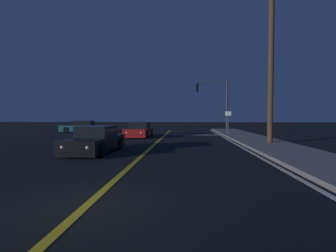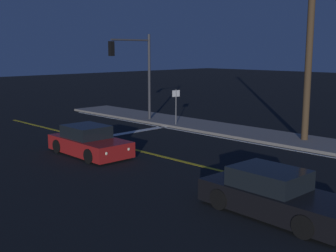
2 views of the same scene
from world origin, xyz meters
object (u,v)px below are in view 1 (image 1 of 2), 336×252
Objects in this scene: car_following_oncoming_black at (95,141)px; utility_pole_right at (271,57)px; car_side_waiting_red at (139,130)px; street_sign_corner at (228,119)px; car_mid_block_teal at (82,127)px; traffic_signal_near_right at (216,98)px.

car_following_oncoming_black is 12.06m from utility_pole_right.
street_sign_corner reaches higher than car_side_waiting_red.
street_sign_corner is (16.05, -4.20, 1.00)m from car_mid_block_teal.
car_following_oncoming_black is 18.20m from car_mid_block_teal.
car_mid_block_teal is at bearing 165.34° from street_sign_corner.
street_sign_corner is (0.86, -2.80, -2.25)m from traffic_signal_near_right.
car_side_waiting_red is at bearing -131.38° from car_mid_block_teal.
utility_pole_right is (9.59, -5.65, 5.07)m from car_side_waiting_red.
car_side_waiting_red is 1.85× the size of street_sign_corner.
traffic_signal_near_right is at bearing -143.53° from car_side_waiting_red.
utility_pole_right is at bearing 101.78° from traffic_signal_near_right.
car_mid_block_teal is (-7.42, 16.61, -0.00)m from car_following_oncoming_black.
utility_pole_right reaches higher than street_sign_corner.
utility_pole_right reaches higher than car_side_waiting_red.
car_side_waiting_red is 12.23m from utility_pole_right.
traffic_signal_near_right is 11.22m from utility_pole_right.
car_following_oncoming_black is 0.80× the size of traffic_signal_near_right.
car_following_oncoming_black is at bearing 62.95° from traffic_signal_near_right.
utility_pole_right is (10.03, 4.38, 5.07)m from car_following_oncoming_black.
traffic_signal_near_right is 0.53× the size of utility_pole_right.
car_mid_block_teal is (-7.87, 6.59, 0.00)m from car_side_waiting_red.
car_mid_block_teal is 21.91m from utility_pole_right.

